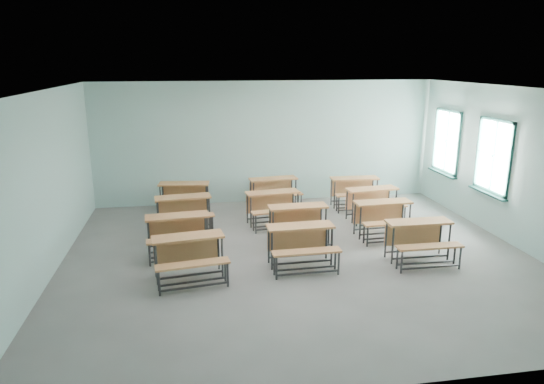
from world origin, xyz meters
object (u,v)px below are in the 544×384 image
(desk_unit_r0c1, at_px, (302,240))
(desk_unit_r2c0, at_px, (184,208))
(desk_unit_r3c1, at_px, (274,188))
(desk_unit_r2c2, at_px, (374,200))
(desk_unit_r3c2, at_px, (355,188))
(desk_unit_r2c1, at_px, (274,203))
(desk_unit_r1c1, at_px, (299,219))
(desk_unit_r1c2, at_px, (384,214))
(desk_unit_r0c0, at_px, (189,252))
(desk_unit_r0c2, at_px, (420,235))
(desk_unit_r3c0, at_px, (184,194))
(desk_unit_r1c0, at_px, (178,229))

(desk_unit_r0c1, xyz_separation_m, desk_unit_r2c0, (-2.15, 2.36, 0.00))
(desk_unit_r2c0, height_order, desk_unit_r3c1, same)
(desk_unit_r2c2, height_order, desk_unit_r3c2, same)
(desk_unit_r2c1, bearing_deg, desk_unit_r1c1, -81.98)
(desk_unit_r1c1, height_order, desk_unit_r2c2, same)
(desk_unit_r1c2, xyz_separation_m, desk_unit_r2c0, (-4.25, 1.12, 0.00))
(desk_unit_r3c2, bearing_deg, desk_unit_r0c1, -120.98)
(desk_unit_r0c1, height_order, desk_unit_r2c1, same)
(desk_unit_r0c0, distance_m, desk_unit_r2c0, 2.58)
(desk_unit_r2c0, relative_size, desk_unit_r3c2, 1.04)
(desk_unit_r0c2, bearing_deg, desk_unit_r0c1, 176.97)
(desk_unit_r1c1, relative_size, desk_unit_r3c1, 0.95)
(desk_unit_r0c2, relative_size, desk_unit_r3c0, 0.93)
(desk_unit_r1c2, bearing_deg, desk_unit_r2c1, 149.89)
(desk_unit_r1c2, height_order, desk_unit_r3c1, same)
(desk_unit_r1c2, distance_m, desk_unit_r2c0, 4.40)
(desk_unit_r1c0, bearing_deg, desk_unit_r2c1, 28.91)
(desk_unit_r0c0, relative_size, desk_unit_r2c2, 1.01)
(desk_unit_r0c0, xyz_separation_m, desk_unit_r3c0, (-0.13, 3.83, 0.00))
(desk_unit_r0c1, bearing_deg, desk_unit_r1c2, 29.21)
(desk_unit_r0c2, xyz_separation_m, desk_unit_r2c0, (-4.41, 2.49, 0.00))
(desk_unit_r0c2, height_order, desk_unit_r1c1, same)
(desk_unit_r1c0, relative_size, desk_unit_r3c0, 0.98)
(desk_unit_r0c1, bearing_deg, desk_unit_r1c0, 155.09)
(desk_unit_r1c1, bearing_deg, desk_unit_r0c0, -148.91)
(desk_unit_r1c2, xyz_separation_m, desk_unit_r3c2, (0.11, 2.21, 0.00))
(desk_unit_r1c2, distance_m, desk_unit_r3c2, 2.22)
(desk_unit_r0c0, bearing_deg, desk_unit_r3c0, 83.99)
(desk_unit_r3c0, relative_size, desk_unit_r3c2, 1.05)
(desk_unit_r1c2, bearing_deg, desk_unit_r3c1, 126.26)
(desk_unit_r1c0, xyz_separation_m, desk_unit_r2c2, (4.53, 1.35, 0.00))
(desk_unit_r1c1, relative_size, desk_unit_r2c1, 0.95)
(desk_unit_r1c2, bearing_deg, desk_unit_r0c1, -151.38)
(desk_unit_r0c2, bearing_deg, desk_unit_r3c1, 118.91)
(desk_unit_r1c1, bearing_deg, desk_unit_r3c2, 46.53)
(desk_unit_r1c1, relative_size, desk_unit_r2c0, 0.96)
(desk_unit_r0c1, xyz_separation_m, desk_unit_r2c2, (2.29, 2.34, 0.00))
(desk_unit_r0c0, relative_size, desk_unit_r1c0, 1.03)
(desk_unit_r2c0, distance_m, desk_unit_r3c0, 1.24)
(desk_unit_r2c2, xyz_separation_m, desk_unit_r3c1, (-2.15, 1.41, 0.00))
(desk_unit_r1c0, relative_size, desk_unit_r2c0, 0.99)
(desk_unit_r2c0, xyz_separation_m, desk_unit_r3c1, (2.29, 1.39, 0.00))
(desk_unit_r2c1, distance_m, desk_unit_r3c2, 2.53)
(desk_unit_r0c2, bearing_deg, desk_unit_r1c0, 166.33)
(desk_unit_r0c1, distance_m, desk_unit_r1c0, 2.45)
(desk_unit_r1c0, distance_m, desk_unit_r2c2, 4.73)
(desk_unit_r1c0, bearing_deg, desk_unit_r2c0, 80.92)
(desk_unit_r3c1, bearing_deg, desk_unit_r1c2, -58.60)
(desk_unit_r2c1, height_order, desk_unit_r3c0, same)
(desk_unit_r1c0, xyz_separation_m, desk_unit_r2c1, (2.15, 1.44, 0.00))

